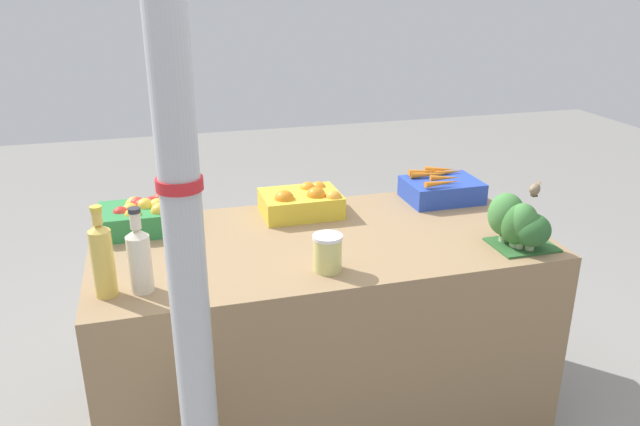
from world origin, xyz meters
TOP-DOWN VIEW (x-y plane):
  - ground_plane at (0.00, 0.00)m, footprint 10.00×10.00m
  - market_table at (0.00, 0.00)m, footprint 1.67×0.83m
  - support_pole at (-0.52, -0.63)m, footprint 0.11×0.11m
  - apple_crate at (-0.63, 0.27)m, footprint 0.32×0.24m
  - orange_crate at (-0.00, 0.26)m, footprint 0.32×0.24m
  - carrot_crate at (0.62, 0.27)m, footprint 0.32×0.24m
  - broccoli_pile at (0.66, -0.28)m, footprint 0.23×0.22m
  - juice_bottle_golden at (-0.75, -0.25)m, footprint 0.07×0.07m
  - juice_bottle_cloudy at (-0.65, -0.25)m, footprint 0.07×0.07m
  - pickle_jar at (-0.05, -0.27)m, footprint 0.10×0.10m
  - sparrow_bird at (0.71, -0.28)m, footprint 0.10×0.11m

SIDE VIEW (x-z plane):
  - ground_plane at x=0.00m, z-range 0.00..0.00m
  - market_table at x=0.00m, z-range 0.00..0.78m
  - carrot_crate at x=0.62m, z-range 0.76..0.89m
  - orange_crate at x=0.00m, z-range 0.77..0.89m
  - apple_crate at x=-0.63m, z-range 0.77..0.90m
  - pickle_jar at x=-0.05m, z-range 0.78..0.90m
  - broccoli_pile at x=0.66m, z-range 0.78..0.97m
  - juice_bottle_cloudy at x=-0.65m, z-range 0.75..1.03m
  - juice_bottle_golden at x=-0.75m, z-range 0.76..1.05m
  - sparrow_bird at x=0.71m, z-range 0.97..1.02m
  - support_pole at x=-0.52m, z-range 0.00..2.25m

